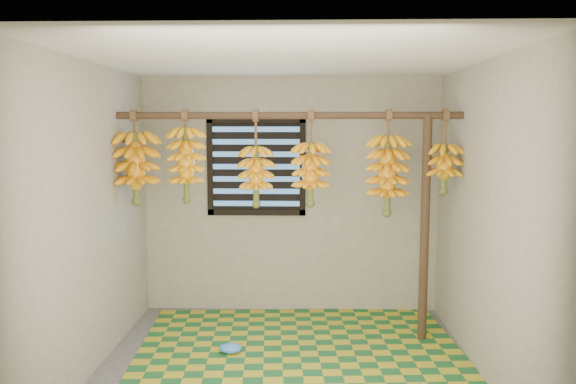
{
  "coord_description": "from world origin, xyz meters",
  "views": [
    {
      "loc": [
        0.14,
        -4.19,
        1.91
      ],
      "look_at": [
        0.0,
        0.55,
        1.35
      ],
      "focal_mm": 35.0,
      "sensor_mm": 36.0,
      "label": 1
    }
  ],
  "objects_px": {
    "banana_bunch_d": "(311,174)",
    "banana_bunch_f": "(444,168)",
    "support_post": "(425,230)",
    "banana_bunch_e": "(388,175)",
    "banana_bunch_b": "(186,165)",
    "woven_mat": "(300,352)",
    "banana_bunch_c": "(256,176)",
    "banana_bunch_a": "(136,168)",
    "plastic_bag": "(230,348)"
  },
  "relations": [
    {
      "from": "banana_bunch_c",
      "to": "plastic_bag",
      "type": "bearing_deg",
      "value": -117.02
    },
    {
      "from": "banana_bunch_f",
      "to": "banana_bunch_d",
      "type": "bearing_deg",
      "value": 180.0
    },
    {
      "from": "banana_bunch_b",
      "to": "banana_bunch_f",
      "type": "relative_size",
      "value": 1.11
    },
    {
      "from": "support_post",
      "to": "banana_bunch_b",
      "type": "relative_size",
      "value": 2.48
    },
    {
      "from": "banana_bunch_c",
      "to": "banana_bunch_f",
      "type": "bearing_deg",
      "value": 0.0
    },
    {
      "from": "banana_bunch_b",
      "to": "banana_bunch_c",
      "type": "xyz_separation_m",
      "value": [
        0.62,
        0.0,
        -0.1
      ]
    },
    {
      "from": "banana_bunch_c",
      "to": "woven_mat",
      "type": "bearing_deg",
      "value": -39.36
    },
    {
      "from": "banana_bunch_b",
      "to": "banana_bunch_f",
      "type": "distance_m",
      "value": 2.25
    },
    {
      "from": "banana_bunch_c",
      "to": "banana_bunch_e",
      "type": "distance_m",
      "value": 1.15
    },
    {
      "from": "banana_bunch_b",
      "to": "banana_bunch_e",
      "type": "distance_m",
      "value": 1.77
    },
    {
      "from": "plastic_bag",
      "to": "banana_bunch_f",
      "type": "xyz_separation_m",
      "value": [
        1.83,
        0.38,
        1.49
      ]
    },
    {
      "from": "banana_bunch_b",
      "to": "banana_bunch_d",
      "type": "height_order",
      "value": "same"
    },
    {
      "from": "plastic_bag",
      "to": "banana_bunch_c",
      "type": "relative_size",
      "value": 0.23
    },
    {
      "from": "banana_bunch_b",
      "to": "banana_bunch_d",
      "type": "xyz_separation_m",
      "value": [
        1.09,
        0.0,
        -0.08
      ]
    },
    {
      "from": "support_post",
      "to": "banana_bunch_c",
      "type": "height_order",
      "value": "banana_bunch_c"
    },
    {
      "from": "banana_bunch_d",
      "to": "banana_bunch_e",
      "type": "bearing_deg",
      "value": 0.0
    },
    {
      "from": "banana_bunch_a",
      "to": "banana_bunch_c",
      "type": "xyz_separation_m",
      "value": [
        1.06,
        -0.0,
        -0.07
      ]
    },
    {
      "from": "support_post",
      "to": "banana_bunch_b",
      "type": "xyz_separation_m",
      "value": [
        -2.1,
        -0.0,
        0.57
      ]
    },
    {
      "from": "banana_bunch_a",
      "to": "banana_bunch_d",
      "type": "relative_size",
      "value": 0.98
    },
    {
      "from": "banana_bunch_e",
      "to": "banana_bunch_c",
      "type": "bearing_deg",
      "value": -180.0
    },
    {
      "from": "woven_mat",
      "to": "banana_bunch_e",
      "type": "distance_m",
      "value": 1.69
    },
    {
      "from": "banana_bunch_d",
      "to": "plastic_bag",
      "type": "bearing_deg",
      "value": -150.65
    },
    {
      "from": "plastic_bag",
      "to": "banana_bunch_f",
      "type": "bearing_deg",
      "value": 11.68
    },
    {
      "from": "support_post",
      "to": "banana_bunch_e",
      "type": "xyz_separation_m",
      "value": [
        -0.34,
        0.0,
        0.48
      ]
    },
    {
      "from": "support_post",
      "to": "banana_bunch_d",
      "type": "xyz_separation_m",
      "value": [
        -1.01,
        0.0,
        0.49
      ]
    },
    {
      "from": "banana_bunch_d",
      "to": "support_post",
      "type": "bearing_deg",
      "value": 0.0
    },
    {
      "from": "banana_bunch_a",
      "to": "banana_bunch_e",
      "type": "relative_size",
      "value": 0.9
    },
    {
      "from": "banana_bunch_c",
      "to": "banana_bunch_d",
      "type": "height_order",
      "value": "same"
    },
    {
      "from": "banana_bunch_a",
      "to": "banana_bunch_c",
      "type": "distance_m",
      "value": 1.07
    },
    {
      "from": "banana_bunch_c",
      "to": "banana_bunch_e",
      "type": "xyz_separation_m",
      "value": [
        1.15,
        0.0,
        0.01
      ]
    },
    {
      "from": "woven_mat",
      "to": "banana_bunch_a",
      "type": "bearing_deg",
      "value": 167.6
    },
    {
      "from": "woven_mat",
      "to": "banana_bunch_b",
      "type": "height_order",
      "value": "banana_bunch_b"
    },
    {
      "from": "plastic_bag",
      "to": "banana_bunch_f",
      "type": "height_order",
      "value": "banana_bunch_f"
    },
    {
      "from": "support_post",
      "to": "woven_mat",
      "type": "bearing_deg",
      "value": -163.71
    },
    {
      "from": "banana_bunch_a",
      "to": "banana_bunch_b",
      "type": "relative_size",
      "value": 1.02
    },
    {
      "from": "woven_mat",
      "to": "banana_bunch_f",
      "type": "distance_m",
      "value": 2.01
    },
    {
      "from": "banana_bunch_a",
      "to": "support_post",
      "type": "bearing_deg",
      "value": 0.0
    },
    {
      "from": "banana_bunch_a",
      "to": "plastic_bag",
      "type": "bearing_deg",
      "value": -23.43
    },
    {
      "from": "banana_bunch_a",
      "to": "woven_mat",
      "type": "bearing_deg",
      "value": -12.4
    },
    {
      "from": "woven_mat",
      "to": "banana_bunch_e",
      "type": "bearing_deg",
      "value": 22.86
    },
    {
      "from": "banana_bunch_d",
      "to": "banana_bunch_f",
      "type": "relative_size",
      "value": 1.15
    },
    {
      "from": "banana_bunch_a",
      "to": "banana_bunch_f",
      "type": "relative_size",
      "value": 1.14
    },
    {
      "from": "woven_mat",
      "to": "banana_bunch_e",
      "type": "relative_size",
      "value": 3.0
    },
    {
      "from": "banana_bunch_b",
      "to": "support_post",
      "type": "bearing_deg",
      "value": 0.0
    },
    {
      "from": "woven_mat",
      "to": "plastic_bag",
      "type": "bearing_deg",
      "value": -174.33
    },
    {
      "from": "banana_bunch_a",
      "to": "banana_bunch_e",
      "type": "distance_m",
      "value": 2.21
    },
    {
      "from": "banana_bunch_d",
      "to": "banana_bunch_f",
      "type": "bearing_deg",
      "value": 0.0
    },
    {
      "from": "support_post",
      "to": "banana_bunch_e",
      "type": "distance_m",
      "value": 0.59
    },
    {
      "from": "banana_bunch_b",
      "to": "banana_bunch_c",
      "type": "height_order",
      "value": "same"
    },
    {
      "from": "banana_bunch_a",
      "to": "banana_bunch_f",
      "type": "xyz_separation_m",
      "value": [
        2.7,
        0.0,
        0.0
      ]
    }
  ]
}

